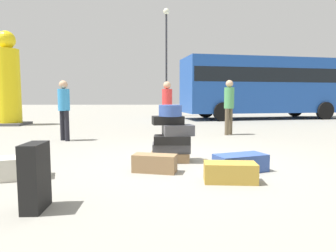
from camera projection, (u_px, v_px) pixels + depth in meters
ground_plane at (190, 163)px, 5.19m from camera, size 80.00×80.00×0.00m
suitcase_tower at (172, 137)px, 5.29m from camera, size 0.79×0.52×1.01m
suitcase_black_behind_tower at (35, 177)px, 3.01m from camera, size 0.19×0.39×0.69m
suitcase_tan_upright_blue at (230, 172)px, 4.02m from camera, size 0.73×0.39×0.27m
suitcase_cream_white_trunk at (21, 167)px, 4.21m from camera, size 0.69×0.56×0.31m
suitcase_brown_right_side at (155, 163)px, 4.56m from camera, size 0.71×0.43×0.27m
suitcase_navy_left_side at (240, 163)px, 4.60m from camera, size 0.88×0.63×0.27m
person_bearded_onlooker at (167, 104)px, 8.75m from camera, size 0.30×0.34×1.61m
person_tourist_with_camera at (64, 105)px, 7.77m from camera, size 0.30×0.30×1.58m
person_passerby_in_red at (229, 102)px, 8.99m from camera, size 0.30×0.30×1.66m
yellow_dummy_statue at (8, 84)px, 12.12m from camera, size 1.30×1.30×3.81m
parked_bus at (264, 84)px, 15.83m from camera, size 8.94×3.98×3.15m
lamp_post at (166, 47)px, 17.88m from camera, size 0.36×0.36×6.43m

